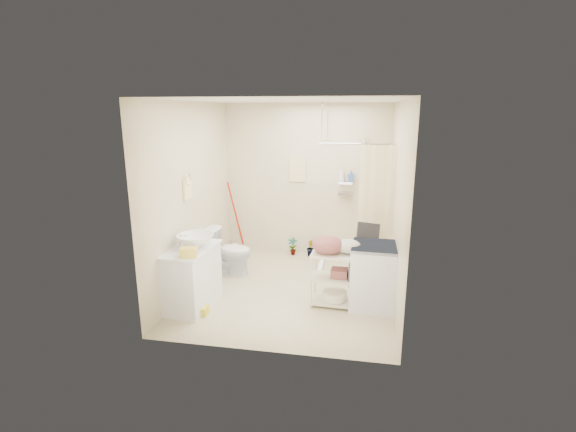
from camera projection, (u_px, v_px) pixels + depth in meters
name	position (u px, v px, depth m)	size (l,w,h in m)	color
floor	(290.00, 289.00, 5.94)	(3.20, 3.20, 0.00)	#C4B993
ceiling	(291.00, 100.00, 5.30)	(2.80, 3.20, 0.04)	silver
wall_back	(306.00, 181.00, 7.14)	(2.80, 0.04, 2.60)	beige
wall_front	(262.00, 234.00, 4.09)	(2.80, 0.04, 2.60)	beige
wall_left	(192.00, 196.00, 5.86)	(0.04, 3.20, 2.60)	beige
wall_right	(397.00, 204.00, 5.38)	(0.04, 3.20, 2.60)	beige
vanity	(192.00, 277.00, 5.36)	(0.50, 0.89, 0.79)	silver
sink	(195.00, 241.00, 5.30)	(0.47, 0.47, 0.16)	silver
counter_basket	(189.00, 252.00, 4.95)	(0.20, 0.15, 0.11)	gold
floor_basket	(200.00, 309.00, 5.19)	(0.28, 0.21, 0.15)	gold
toilet	(229.00, 251.00, 6.45)	(0.40, 0.71, 0.72)	silver
mop	(234.00, 217.00, 7.44)	(0.12, 0.12, 1.27)	#B81002
potted_plant_a	(293.00, 246.00, 7.32)	(0.16, 0.11, 0.31)	#965835
potted_plant_b	(312.00, 248.00, 7.24)	(0.17, 0.14, 0.32)	brown
hanging_towel	(298.00, 169.00, 7.10)	(0.28, 0.03, 0.42)	beige
towel_ring	(187.00, 187.00, 5.62)	(0.04, 0.22, 0.34)	#FCE792
tp_holder	(199.00, 235.00, 6.04)	(0.08, 0.12, 0.14)	white
shower	(355.00, 204.00, 6.54)	(1.10, 1.10, 2.10)	white
shampoo_bottle_a	(342.00, 174.00, 6.93)	(0.09, 0.09, 0.24)	silver
shampoo_bottle_b	(351.00, 176.00, 6.93)	(0.08, 0.09, 0.19)	#385798
washing_machine	(374.00, 276.00, 5.34)	(0.57, 0.59, 0.83)	silver
laundry_rack	(335.00, 274.00, 5.38)	(0.62, 0.36, 0.85)	beige
ironing_board	(365.00, 261.00, 5.55)	(0.30, 0.09, 1.06)	black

